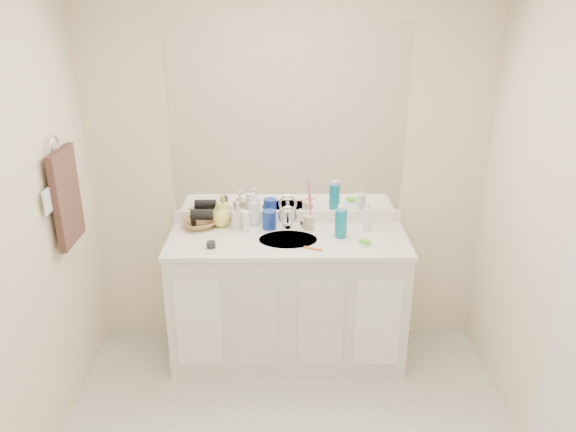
# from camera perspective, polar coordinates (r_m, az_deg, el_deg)

# --- Properties ---
(wall_back) EXTENTS (2.60, 0.02, 2.40)m
(wall_back) POSITION_cam_1_polar(r_m,az_deg,el_deg) (3.68, -0.03, 4.08)
(wall_back) COLOR #FCE8C5
(wall_back) RESTS_ON floor
(vanity_cabinet) EXTENTS (1.50, 0.55, 0.85)m
(vanity_cabinet) POSITION_cam_1_polar(r_m,az_deg,el_deg) (3.75, -0.00, -8.59)
(vanity_cabinet) COLOR silver
(vanity_cabinet) RESTS_ON floor
(countertop) EXTENTS (1.52, 0.57, 0.03)m
(countertop) POSITION_cam_1_polar(r_m,az_deg,el_deg) (3.54, -0.01, -2.46)
(countertop) COLOR white
(countertop) RESTS_ON vanity_cabinet
(backsplash) EXTENTS (1.52, 0.03, 0.08)m
(backsplash) POSITION_cam_1_polar(r_m,az_deg,el_deg) (3.76, -0.03, -0.05)
(backsplash) COLOR white
(backsplash) RESTS_ON countertop
(sink_basin) EXTENTS (0.37, 0.37, 0.02)m
(sink_basin) POSITION_cam_1_polar(r_m,az_deg,el_deg) (3.52, -0.00, -2.56)
(sink_basin) COLOR #BAAFA3
(sink_basin) RESTS_ON countertop
(faucet) EXTENTS (0.02, 0.02, 0.11)m
(faucet) POSITION_cam_1_polar(r_m,az_deg,el_deg) (3.66, -0.02, -0.42)
(faucet) COLOR silver
(faucet) RESTS_ON countertop
(mirror) EXTENTS (1.48, 0.01, 1.20)m
(mirror) POSITION_cam_1_polar(r_m,az_deg,el_deg) (3.58, -0.03, 9.54)
(mirror) COLOR white
(mirror) RESTS_ON wall_back
(blue_mug) EXTENTS (0.10, 0.10, 0.12)m
(blue_mug) POSITION_cam_1_polar(r_m,az_deg,el_deg) (3.65, -1.92, -0.38)
(blue_mug) COLOR navy
(blue_mug) RESTS_ON countertop
(tan_cup) EXTENTS (0.07, 0.07, 0.10)m
(tan_cup) POSITION_cam_1_polar(r_m,az_deg,el_deg) (3.65, 2.12, -0.65)
(tan_cup) COLOR #C9B78E
(tan_cup) RESTS_ON countertop
(toothbrush) EXTENTS (0.02, 0.04, 0.19)m
(toothbrush) POSITION_cam_1_polar(r_m,az_deg,el_deg) (3.61, 2.30, 0.83)
(toothbrush) COLOR #FF438D
(toothbrush) RESTS_ON tan_cup
(mouthwash_bottle) EXTENTS (0.09, 0.09, 0.18)m
(mouthwash_bottle) POSITION_cam_1_polar(r_m,az_deg,el_deg) (3.54, 5.39, -0.76)
(mouthwash_bottle) COLOR #0C7A94
(mouthwash_bottle) RESTS_ON countertop
(clear_pump_bottle) EXTENTS (0.07, 0.07, 0.15)m
(clear_pump_bottle) POSITION_cam_1_polar(r_m,az_deg,el_deg) (3.66, 8.02, -0.34)
(clear_pump_bottle) COLOR white
(clear_pump_bottle) RESTS_ON countertop
(soap_dish) EXTENTS (0.11, 0.10, 0.01)m
(soap_dish) POSITION_cam_1_polar(r_m,az_deg,el_deg) (3.47, 7.81, -2.85)
(soap_dish) COLOR white
(soap_dish) RESTS_ON countertop
(green_soap) EXTENTS (0.08, 0.07, 0.02)m
(green_soap) POSITION_cam_1_polar(r_m,az_deg,el_deg) (3.47, 7.82, -2.57)
(green_soap) COLOR #74DD36
(green_soap) RESTS_ON soap_dish
(orange_comb) EXTENTS (0.12, 0.07, 0.00)m
(orange_comb) POSITION_cam_1_polar(r_m,az_deg,el_deg) (3.39, 2.54, -3.33)
(orange_comb) COLOR #DA4817
(orange_comb) RESTS_ON countertop
(dark_jar) EXTENTS (0.07, 0.07, 0.04)m
(dark_jar) POSITION_cam_1_polar(r_m,az_deg,el_deg) (3.43, -7.82, -2.90)
(dark_jar) COLOR black
(dark_jar) RESTS_ON countertop
(extra_white_bottle) EXTENTS (0.06, 0.06, 0.14)m
(extra_white_bottle) POSITION_cam_1_polar(r_m,az_deg,el_deg) (3.61, -4.25, -0.58)
(extra_white_bottle) COLOR white
(extra_white_bottle) RESTS_ON countertop
(soap_bottle_white) EXTENTS (0.09, 0.09, 0.22)m
(soap_bottle_white) POSITION_cam_1_polar(r_m,az_deg,el_deg) (3.71, -3.52, 0.71)
(soap_bottle_white) COLOR white
(soap_bottle_white) RESTS_ON countertop
(soap_bottle_cream) EXTENTS (0.09, 0.10, 0.18)m
(soap_bottle_cream) POSITION_cam_1_polar(r_m,az_deg,el_deg) (3.66, -5.11, 0.08)
(soap_bottle_cream) COLOR beige
(soap_bottle_cream) RESTS_ON countertop
(soap_bottle_yellow) EXTENTS (0.14, 0.14, 0.16)m
(soap_bottle_yellow) POSITION_cam_1_polar(r_m,az_deg,el_deg) (3.71, -6.85, 0.17)
(soap_bottle_yellow) COLOR #E7D65A
(soap_bottle_yellow) RESTS_ON countertop
(wicker_basket) EXTENTS (0.28, 0.28, 0.05)m
(wicker_basket) POSITION_cam_1_polar(r_m,az_deg,el_deg) (3.73, -8.98, -0.77)
(wicker_basket) COLOR #A47442
(wicker_basket) RESTS_ON countertop
(hair_dryer) EXTENTS (0.14, 0.07, 0.07)m
(hair_dryer) POSITION_cam_1_polar(r_m,az_deg,el_deg) (3.70, -8.73, 0.14)
(hair_dryer) COLOR black
(hair_dryer) RESTS_ON wicker_basket
(towel_ring) EXTENTS (0.01, 0.11, 0.11)m
(towel_ring) POSITION_cam_1_polar(r_m,az_deg,el_deg) (3.32, -22.63, 6.65)
(towel_ring) COLOR silver
(towel_ring) RESTS_ON wall_left
(hand_towel) EXTENTS (0.04, 0.32, 0.55)m
(hand_towel) POSITION_cam_1_polar(r_m,az_deg,el_deg) (3.40, -21.58, 1.80)
(hand_towel) COLOR black
(hand_towel) RESTS_ON towel_ring
(switch_plate) EXTENTS (0.01, 0.08, 0.13)m
(switch_plate) POSITION_cam_1_polar(r_m,az_deg,el_deg) (3.21, -23.27, 1.38)
(switch_plate) COLOR white
(switch_plate) RESTS_ON wall_left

